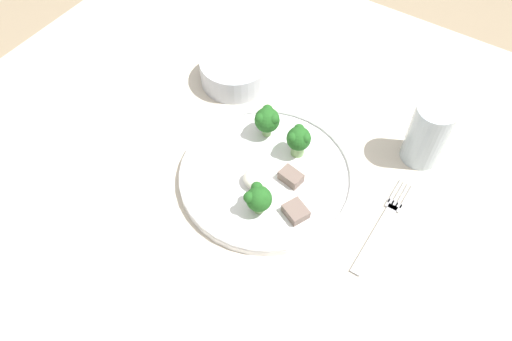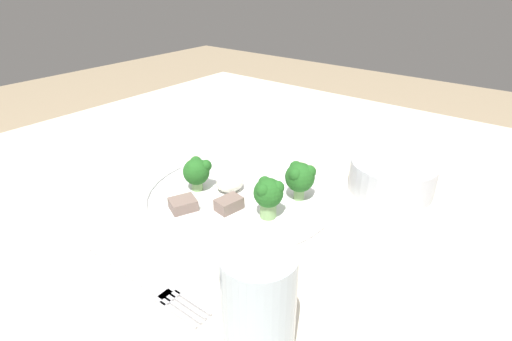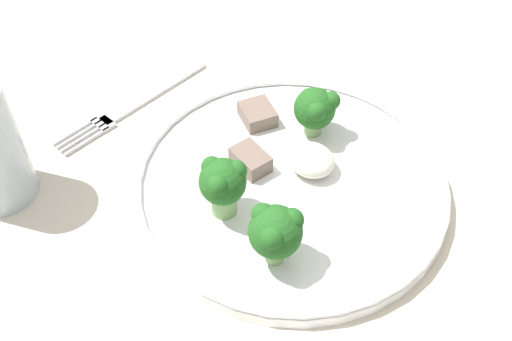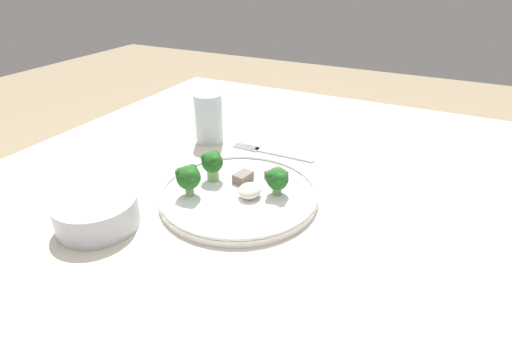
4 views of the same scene
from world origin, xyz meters
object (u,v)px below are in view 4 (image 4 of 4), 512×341
at_px(dinner_plate, 239,194).
at_px(drinking_glass, 209,121).
at_px(fork, 273,153).
at_px(cream_bowl, 97,213).

bearing_deg(dinner_plate, drinking_glass, 43.50).
bearing_deg(fork, cream_bowl, 159.08).
bearing_deg(drinking_glass, cream_bowl, -176.96).
relative_size(fork, cream_bowl, 1.47).
height_order(dinner_plate, cream_bowl, cream_bowl).
bearing_deg(fork, drinking_glass, 91.99).
relative_size(dinner_plate, fork, 1.48).
distance_m(dinner_plate, cream_bowl, 0.24).
bearing_deg(cream_bowl, dinner_plate, -43.25).
height_order(dinner_plate, drinking_glass, drinking_glass).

